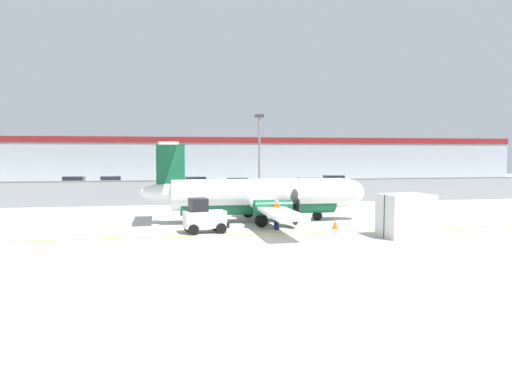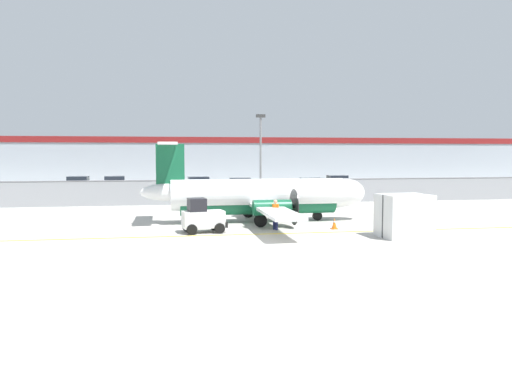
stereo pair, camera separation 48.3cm
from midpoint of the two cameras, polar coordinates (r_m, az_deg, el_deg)
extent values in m
plane|color=#BCB7AD|center=(24.71, 2.25, -5.53)|extent=(140.00, 140.00, 0.00)
cube|color=yellow|center=(26.64, 1.31, -4.79)|extent=(84.00, 0.20, 0.01)
cube|color=gray|center=(42.21, -3.05, -0.02)|extent=(98.00, 0.04, 2.00)
cylinder|color=slate|center=(42.15, -3.06, 1.40)|extent=(98.00, 0.10, 0.10)
cube|color=#38383A|center=(53.68, -4.60, -0.09)|extent=(98.00, 17.00, 0.12)
cube|color=#A8B2BC|center=(71.96, -6.08, 3.59)|extent=(91.00, 8.00, 6.50)
cube|color=maroon|center=(67.98, -5.85, 5.95)|extent=(91.00, 0.20, 0.80)
cylinder|color=white|center=(31.04, -0.12, -0.23)|extent=(10.84, 2.04, 1.90)
ellipsoid|color=white|center=(32.60, 9.75, -0.07)|extent=(2.52, 1.84, 1.80)
ellipsoid|color=white|center=(30.47, -10.68, -0.02)|extent=(3.07, 1.08, 1.05)
cylinder|color=#145938|center=(31.09, -0.12, -1.19)|extent=(9.73, 1.61, 1.48)
cube|color=white|center=(31.11, 0.06, -1.28)|extent=(1.81, 16.02, 0.18)
cylinder|color=#145938|center=(33.69, -0.45, -0.84)|extent=(2.21, 0.93, 0.90)
cone|color=black|center=(33.92, 1.46, -0.80)|extent=(0.46, 0.45, 0.44)
cylinder|color=#262626|center=(33.95, 1.70, -0.80)|extent=(0.07, 2.10, 2.10)
cylinder|color=#145938|center=(28.62, 1.46, -1.78)|extent=(2.21, 0.93, 0.90)
cone|color=black|center=(28.89, 3.69, -1.73)|extent=(0.46, 0.45, 0.44)
cylinder|color=#262626|center=(28.93, 3.98, -1.72)|extent=(0.07, 2.10, 2.10)
cube|color=#145938|center=(30.40, -10.19, 2.53)|extent=(1.70, 0.20, 3.10)
cube|color=white|center=(30.39, -10.49, 5.44)|extent=(1.16, 4.81, 0.14)
cylinder|color=#59595B|center=(32.07, 6.59, -1.84)|extent=(0.14, 0.14, 0.97)
cylinder|color=black|center=(32.13, 6.59, -2.70)|extent=(0.60, 0.23, 0.60)
cylinder|color=#59595B|center=(33.24, -1.35, -1.52)|extent=(0.14, 0.14, 0.90)
cylinder|color=black|center=(33.29, -1.34, -2.29)|extent=(0.76, 0.23, 0.76)
cylinder|color=#59595B|center=(28.92, 0.13, -2.41)|extent=(0.14, 0.14, 0.90)
cylinder|color=black|center=(28.98, 0.13, -3.29)|extent=(0.76, 0.23, 0.76)
cube|color=silver|center=(27.07, -6.39, -3.12)|extent=(2.35, 1.45, 0.90)
cube|color=black|center=(26.89, -7.13, -1.46)|extent=(1.05, 1.13, 0.70)
cube|color=black|center=(27.39, -4.04, -3.65)|extent=(0.34, 1.11, 0.30)
cylinder|color=black|center=(27.88, -5.16, -3.82)|extent=(0.58, 0.27, 0.56)
cylinder|color=black|center=(26.74, -4.52, -4.17)|extent=(0.58, 0.27, 0.56)
cylinder|color=black|center=(27.55, -8.19, -3.95)|extent=(0.58, 0.27, 0.56)
cylinder|color=black|center=(26.39, -7.67, -4.31)|extent=(0.58, 0.27, 0.56)
cylinder|color=#191E4C|center=(27.93, 2.00, -3.49)|extent=(0.22, 0.22, 0.85)
cylinder|color=#191E4C|center=(28.08, 1.74, -3.45)|extent=(0.22, 0.22, 0.85)
cylinder|color=orange|center=(27.91, 1.87, -2.00)|extent=(0.46, 0.46, 0.60)
cylinder|color=orange|center=(27.75, 2.17, -1.97)|extent=(0.14, 0.14, 0.55)
cylinder|color=orange|center=(28.08, 1.58, -1.90)|extent=(0.14, 0.14, 0.55)
sphere|color=tan|center=(27.87, 1.87, -1.10)|extent=(0.22, 0.22, 0.22)
cube|color=silver|center=(26.59, 16.21, -2.60)|extent=(2.54, 2.17, 2.20)
cube|color=#333338|center=(26.59, 16.21, -2.60)|extent=(2.44, 0.26, 2.20)
cube|color=orange|center=(28.69, 8.56, -4.14)|extent=(0.36, 0.36, 0.04)
cone|color=orange|center=(28.65, 8.57, -3.51)|extent=(0.28, 0.28, 0.60)
cylinder|color=white|center=(28.64, 8.57, -3.35)|extent=(0.17, 0.17, 0.08)
cube|color=orange|center=(30.78, -0.11, -3.51)|extent=(0.36, 0.36, 0.04)
cone|color=orange|center=(30.73, -0.11, -2.92)|extent=(0.28, 0.28, 0.60)
cylinder|color=white|center=(30.72, -0.11, -2.77)|extent=(0.17, 0.17, 0.08)
cube|color=#B28C19|center=(59.79, -20.16, 0.77)|extent=(4.26, 1.86, 0.80)
cube|color=#262D38|center=(59.78, -20.32, 1.42)|extent=(2.26, 1.65, 0.56)
cylinder|color=black|center=(60.41, -18.68, 0.54)|extent=(0.61, 0.22, 0.60)
cylinder|color=black|center=(58.65, -19.00, 0.42)|extent=(0.61, 0.22, 0.60)
cylinder|color=black|center=(60.99, -21.26, 0.51)|extent=(0.61, 0.22, 0.60)
cylinder|color=black|center=(59.24, -21.66, 0.39)|extent=(0.61, 0.22, 0.60)
cube|color=red|center=(58.99, -16.36, 0.82)|extent=(4.38, 2.23, 0.80)
cube|color=#262D38|center=(58.95, -16.53, 1.47)|extent=(2.38, 1.83, 0.56)
cylinder|color=black|center=(59.95, -15.04, 0.59)|extent=(0.62, 0.28, 0.60)
cylinder|color=black|center=(58.16, -14.96, 0.48)|extent=(0.62, 0.28, 0.60)
cylinder|color=black|center=(59.89, -17.72, 0.53)|extent=(0.62, 0.28, 0.60)
cylinder|color=black|center=(58.09, -17.72, 0.42)|extent=(0.62, 0.28, 0.60)
cube|color=slate|center=(48.25, -11.20, 0.15)|extent=(4.24, 1.79, 0.80)
cube|color=#262D38|center=(48.20, -11.39, 0.95)|extent=(2.23, 1.61, 0.56)
cylinder|color=black|center=(49.20, -9.57, -0.12)|extent=(0.60, 0.21, 0.60)
cylinder|color=black|center=(47.41, -9.50, -0.29)|extent=(0.60, 0.21, 0.60)
cylinder|color=black|center=(49.18, -12.83, -0.17)|extent=(0.60, 0.21, 0.60)
cylinder|color=black|center=(47.39, -12.88, -0.35)|extent=(0.60, 0.21, 0.60)
cube|color=slate|center=(55.75, -7.05, 0.76)|extent=(4.34, 2.08, 0.80)
cube|color=#262D38|center=(55.69, -7.21, 1.46)|extent=(2.34, 1.76, 0.56)
cylinder|color=black|center=(56.88, -5.79, 0.52)|extent=(0.62, 0.25, 0.60)
cylinder|color=black|center=(55.11, -5.47, 0.40)|extent=(0.62, 0.25, 0.60)
cylinder|color=black|center=(56.47, -8.59, 0.47)|extent=(0.62, 0.25, 0.60)
cylinder|color=black|center=(54.69, -8.36, 0.34)|extent=(0.62, 0.25, 0.60)
cube|color=gray|center=(52.67, -2.61, 0.58)|extent=(4.32, 2.04, 0.80)
cube|color=#262D38|center=(52.63, -2.45, 1.32)|extent=(2.32, 1.73, 0.56)
cylinder|color=black|center=(51.74, -4.10, 0.15)|extent=(0.61, 0.25, 0.60)
cylinder|color=black|center=(53.53, -4.15, 0.29)|extent=(0.61, 0.25, 0.60)
cylinder|color=black|center=(51.89, -1.01, 0.17)|extent=(0.61, 0.25, 0.60)
cylinder|color=black|center=(53.68, -1.16, 0.31)|extent=(0.61, 0.25, 0.60)
cube|color=slate|center=(49.56, 4.73, 0.33)|extent=(4.26, 1.86, 0.80)
cube|color=#262D38|center=(49.55, 4.91, 1.11)|extent=(2.26, 1.64, 0.56)
cylinder|color=black|center=(48.42, 3.35, -0.14)|extent=(0.61, 0.22, 0.60)
cylinder|color=black|center=(50.18, 2.94, 0.02)|extent=(0.61, 0.22, 0.60)
cylinder|color=black|center=(49.04, 6.56, -0.11)|extent=(0.61, 0.22, 0.60)
cylinder|color=black|center=(50.78, 6.05, 0.05)|extent=(0.61, 0.22, 0.60)
cube|color=navy|center=(53.23, 5.92, 0.60)|extent=(4.35, 2.13, 0.80)
cube|color=#262D38|center=(53.13, 5.78, 1.33)|extent=(2.35, 1.78, 0.56)
cylinder|color=black|center=(54.62, 6.92, 0.35)|extent=(0.62, 0.26, 0.60)
cylinder|color=black|center=(52.98, 7.69, 0.22)|extent=(0.62, 0.26, 0.60)
cylinder|color=black|center=(53.58, 4.17, 0.29)|extent=(0.62, 0.26, 0.60)
cylinder|color=black|center=(51.90, 4.87, 0.16)|extent=(0.62, 0.26, 0.60)
cube|color=#B28C19|center=(59.56, 8.50, 0.98)|extent=(4.25, 1.82, 0.80)
cube|color=#262D38|center=(59.57, 8.64, 1.63)|extent=(2.25, 1.63, 0.56)
cylinder|color=black|center=(58.26, 7.52, 0.60)|extent=(0.61, 0.22, 0.60)
cylinder|color=black|center=(59.95, 6.94, 0.71)|extent=(0.61, 0.22, 0.60)
cylinder|color=black|center=(59.25, 10.07, 0.63)|extent=(0.61, 0.22, 0.60)
cylinder|color=black|center=(60.92, 9.44, 0.74)|extent=(0.61, 0.22, 0.60)
cylinder|color=slate|center=(38.63, 0.02, 3.28)|extent=(0.16, 0.16, 7.00)
cube|color=#333333|center=(38.73, 0.02, 8.69)|extent=(0.70, 0.30, 0.24)
camera|label=1|loc=(0.24, -90.43, -0.03)|focal=35.00mm
camera|label=2|loc=(0.24, 89.57, 0.03)|focal=35.00mm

